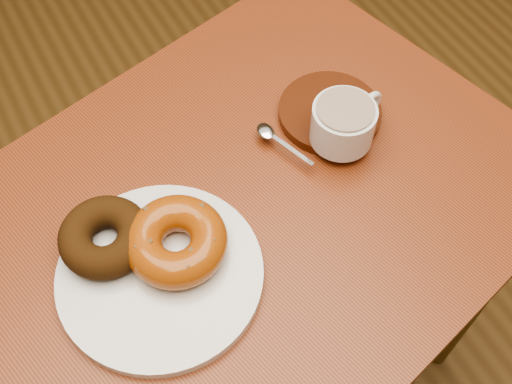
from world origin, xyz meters
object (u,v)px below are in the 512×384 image
cafe_table (244,249)px  coffee_cup (344,123)px  donut_plate (160,274)px  saucer (330,112)px

cafe_table → coffee_cup: size_ratio=8.04×
cafe_table → coffee_cup: 0.23m
cafe_table → donut_plate: 0.19m
saucer → cafe_table: bearing=-157.7°
donut_plate → saucer: bearing=20.0°
cafe_table → saucer: saucer is taller
saucer → donut_plate: bearing=-160.0°
saucer → coffee_cup: bearing=-105.0°
cafe_table → donut_plate: donut_plate is taller
donut_plate → saucer: same height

